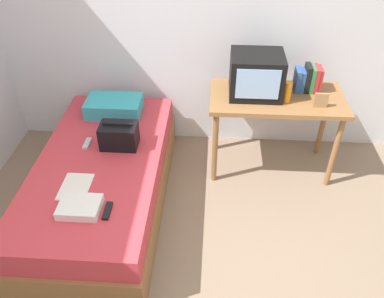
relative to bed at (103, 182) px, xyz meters
The scene contains 13 objects.
wall_back 1.73m from the bed, 53.45° to the left, with size 5.20×0.10×2.60m, color silver.
bed is the anchor object (origin of this frame).
desk 1.63m from the bed, 23.30° to the left, with size 1.16×0.60×0.77m.
tv 1.58m from the bed, 27.75° to the left, with size 0.44×0.39×0.36m.
water_bottle 1.72m from the bed, 19.67° to the left, with size 0.07×0.07×0.18m, color orange.
book_row 1.97m from the bed, 23.67° to the left, with size 0.22×0.16×0.24m.
picture_frame 1.93m from the bed, 14.77° to the left, with size 0.11×0.02×0.13m, color #9E754C.
pillow 0.76m from the bed, 91.53° to the left, with size 0.50×0.32×0.14m, color #33A8B7.
handbag 0.43m from the bed, 52.47° to the left, with size 0.30×0.20×0.22m.
magazine 0.44m from the bed, 103.38° to the right, with size 0.21×0.29×0.01m, color white.
remote_dark 0.66m from the bed, 69.69° to the right, with size 0.04×0.16×0.02m, color black.
remote_silver 0.35m from the bed, 128.40° to the left, with size 0.04×0.14×0.02m, color #B7B7BC.
folded_towel 0.63m from the bed, 87.79° to the right, with size 0.28×0.22×0.06m, color white.
Camera 1 is at (0.08, -1.47, 2.47)m, focal length 36.60 mm.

